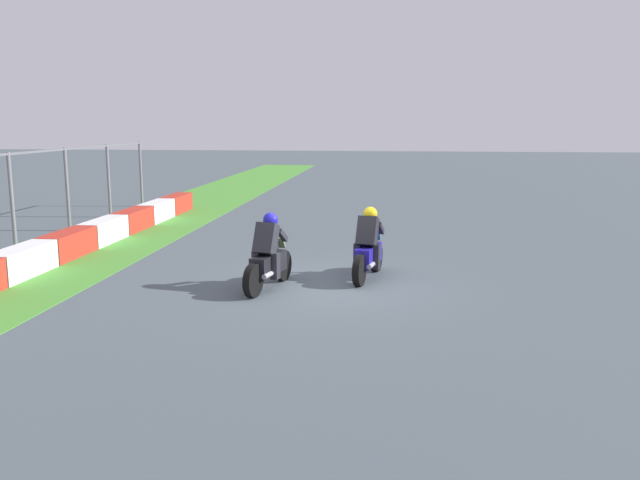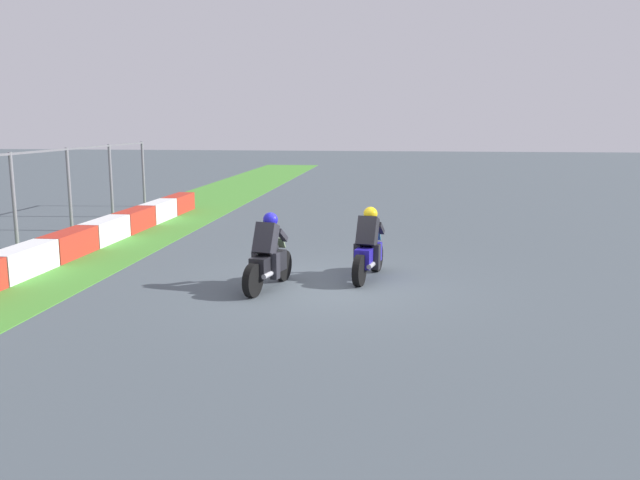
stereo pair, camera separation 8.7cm
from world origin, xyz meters
TOP-DOWN VIEW (x-y plane):
  - ground_plane at (0.00, 0.00)m, footprint 120.00×120.00m
  - grass_verge at (0.00, 6.61)m, footprint 72.00×3.82m
  - track_barrier at (-0.00, 6.52)m, footprint 21.96×0.60m
  - rider_lane_a at (0.72, -0.82)m, footprint 2.02×0.63m
  - rider_lane_b at (-0.37, 1.10)m, footprint 2.02×0.65m

SIDE VIEW (x-z plane):
  - ground_plane at x=0.00m, z-range 0.00..0.00m
  - grass_verge at x=0.00m, z-range 0.00..0.02m
  - track_barrier at x=0.00m, z-range 0.00..0.64m
  - rider_lane_a at x=0.72m, z-range -0.13..1.38m
  - rider_lane_b at x=-0.37m, z-range -0.13..1.38m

